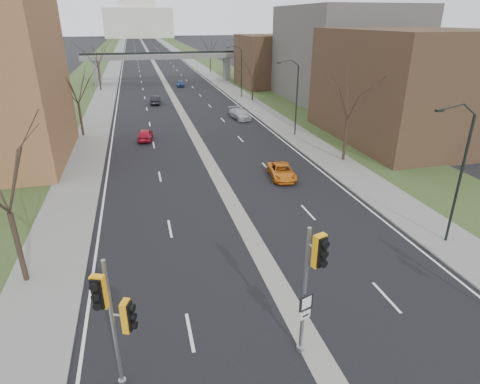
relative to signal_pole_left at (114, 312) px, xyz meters
name	(u,v)px	position (x,y,z in m)	size (l,w,h in m)	color
ground	(311,344)	(7.79, 0.38, -3.70)	(700.00, 700.00, 0.00)	black
road_surface	(150,56)	(7.79, 150.38, -3.69)	(20.00, 600.00, 0.01)	black
median_strip	(150,56)	(7.79, 150.38, -3.70)	(1.20, 600.00, 0.02)	gray
sidewalk_right	(182,55)	(19.79, 150.38, -3.64)	(4.00, 600.00, 0.12)	gray
sidewalk_left	(117,57)	(-4.21, 150.38, -3.64)	(4.00, 600.00, 0.12)	gray
grass_verge_right	(198,55)	(25.79, 150.38, -3.65)	(8.00, 600.00, 0.10)	#293C1C
grass_verge_left	(100,57)	(-10.21, 150.38, -3.65)	(8.00, 600.00, 0.10)	#293C1C
commercial_block_near	(411,86)	(31.79, 28.38, 2.30)	(16.00, 20.00, 12.00)	brown
commercial_block_mid	(344,54)	(35.79, 52.38, 3.80)	(18.00, 22.00, 15.00)	#5C5954
commercial_block_far	(275,61)	(29.79, 70.38, 1.30)	(14.00, 14.00, 10.00)	brown
pedestrian_bridge	(163,60)	(7.79, 80.38, 1.15)	(34.00, 3.00, 6.45)	slate
capitol	(137,10)	(7.79, 320.38, 14.90)	(48.00, 42.00, 55.75)	silver
streetlight_near	(458,136)	(18.77, 6.38, 3.26)	(2.61, 0.20, 8.70)	black
streetlight_mid	(291,76)	(18.77, 32.38, 3.26)	(2.61, 0.20, 8.70)	black
streetlight_far	(237,57)	(18.77, 58.38, 3.26)	(2.61, 0.20, 8.70)	black
tree_left_b	(75,83)	(-5.21, 38.38, 2.53)	(6.75, 6.75, 8.81)	#382B21
tree_left_c	(96,53)	(-5.21, 72.38, 3.35)	(7.65, 7.65, 9.99)	#382B21
tree_right_a	(350,93)	(20.79, 22.38, 2.94)	(7.20, 7.20, 9.40)	#382B21
tree_right_b	(253,65)	(20.79, 55.38, 2.12)	(6.30, 6.30, 8.22)	#382B21
tree_right_c	(210,44)	(20.79, 95.38, 3.35)	(7.65, 7.65, 9.99)	#382B21
signal_pole_left	(114,312)	(0.00, 0.00, 0.00)	(1.28, 0.94, 5.65)	gray
signal_pole_median	(312,273)	(7.31, -0.16, 0.45)	(0.82, 0.99, 5.94)	gray
car_left_near	(145,134)	(1.99, 34.76, -3.02)	(1.59, 3.94, 1.34)	#AF1428
car_left_far	(156,100)	(4.41, 56.26, -3.02)	(1.43, 4.10, 1.35)	black
car_right_near	(282,171)	(13.26, 19.46, -3.09)	(2.02, 4.37, 1.21)	orange
car_right_mid	(240,114)	(15.29, 42.50, -2.99)	(1.97, 4.84, 1.41)	#A6A8AE
car_right_far	(180,84)	(10.46, 73.82, -3.08)	(1.45, 3.60, 1.23)	navy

